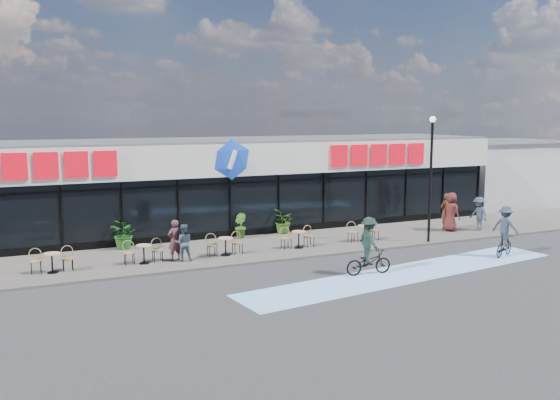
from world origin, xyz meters
The scene contains 21 objects.
ground centered at (0.00, 0.00, 0.00)m, with size 120.00×120.00×0.00m, color #28282B.
sidewalk centered at (0.00, 4.50, 0.05)m, with size 44.00×5.00×0.10m, color #55504C.
bike_lane centered at (4.00, -1.50, 0.01)m, with size 14.00×2.20×0.01m, color #7FB6F0.
building centered at (0.00, 9.93, 2.34)m, with size 30.60×6.57×4.75m.
neighbour_building centered at (20.50, 11.00, 2.06)m, with size 9.20×7.20×4.11m.
lamp_post centered at (7.90, 2.30, 3.44)m, with size 0.28×0.28×5.68m.
bistro_set_1 centered at (-8.12, 3.64, 0.56)m, with size 1.54×0.62×0.90m.
bistro_set_2 centered at (-4.77, 3.64, 0.56)m, with size 1.54×0.62×0.90m.
bistro_set_3 centered at (-1.43, 3.64, 0.56)m, with size 1.54×0.62×0.90m.
bistro_set_4 centered at (1.92, 3.64, 0.56)m, with size 1.54×0.62×0.90m.
bistro_set_5 centered at (5.27, 3.64, 0.56)m, with size 1.54×0.62×0.90m.
potted_plant_left centered at (-5.01, 6.47, 0.75)m, with size 1.17×1.02×1.31m, color #1D5217.
potted_plant_mid centered at (2.64, 6.73, 0.71)m, with size 1.10×0.95×1.22m, color #2E5317.
potted_plant_right centered at (0.32, 6.58, 0.68)m, with size 0.64×0.51×1.16m, color #33611B.
patron_left centered at (-3.56, 3.51, 0.93)m, with size 0.60×0.40×1.66m, color #50292D.
patron_right centered at (-3.25, 3.34, 0.84)m, with size 0.72×0.56×1.48m, color #33454F.
pedestrian_a centered at (11.86, 3.44, 0.94)m, with size 1.09×0.63×1.69m, color #2D3747.
pedestrian_b centered at (10.48, 3.88, 1.07)m, with size 0.95×0.62×1.94m, color #4A1F1A.
pedestrian_c centered at (10.56, 4.37, 1.02)m, with size 0.67×0.44×1.84m, color #4B281B.
cyclist_a centered at (2.55, -1.07, 0.91)m, with size 1.83×1.15×2.15m.
cyclist_b centered at (9.22, -0.97, 1.00)m, with size 1.55×1.23×2.12m.
Camera 1 is at (-9.08, -19.14, 5.87)m, focal length 38.00 mm.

